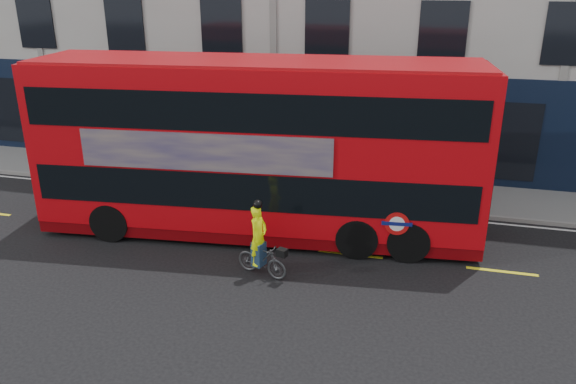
% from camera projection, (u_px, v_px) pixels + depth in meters
% --- Properties ---
extents(ground, '(120.00, 120.00, 0.00)m').
position_uv_depth(ground, '(196.00, 262.00, 15.19)').
color(ground, black).
rests_on(ground, ground).
extents(pavement, '(60.00, 3.00, 0.12)m').
position_uv_depth(pavement, '(264.00, 181.00, 21.05)').
color(pavement, slate).
rests_on(pavement, ground).
extents(kerb, '(60.00, 0.12, 0.13)m').
position_uv_depth(kerb, '(252.00, 195.00, 19.69)').
color(kerb, gray).
rests_on(kerb, ground).
extents(road_edge_line, '(58.00, 0.10, 0.01)m').
position_uv_depth(road_edge_line, '(249.00, 200.00, 19.44)').
color(road_edge_line, silver).
rests_on(road_edge_line, ground).
extents(lane_dashes, '(58.00, 0.12, 0.01)m').
position_uv_depth(lane_dashes, '(216.00, 239.00, 16.54)').
color(lane_dashes, yellow).
rests_on(lane_dashes, ground).
extents(bus, '(12.91, 4.08, 5.12)m').
position_uv_depth(bus, '(259.00, 148.00, 16.15)').
color(bus, red).
rests_on(bus, ground).
extents(cyclist, '(1.52, 0.82, 2.08)m').
position_uv_depth(cyclist, '(260.00, 250.00, 14.30)').
color(cyclist, '#404345').
rests_on(cyclist, ground).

